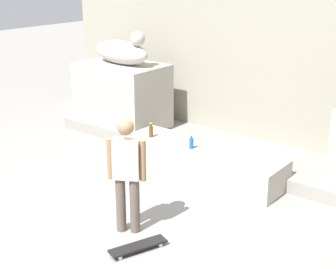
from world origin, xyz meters
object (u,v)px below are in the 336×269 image
(bottle_blue, at_px, (191,143))
(statue_reclining_left, at_px, (122,51))
(skateboard, at_px, (138,246))
(bottle_brown, at_px, (151,131))
(skater, at_px, (127,171))

(bottle_blue, bearing_deg, statue_reclining_left, 155.26)
(skateboard, xyz_separation_m, bottle_brown, (-1.82, 2.44, 0.56))
(skater, distance_m, bottle_blue, 2.18)
(bottle_blue, xyz_separation_m, bottle_brown, (-0.95, 0.02, 0.01))
(skateboard, distance_m, bottle_blue, 2.63)
(statue_reclining_left, height_order, skater, statue_reclining_left)
(skater, height_order, bottle_blue, skater)
(statue_reclining_left, relative_size, bottle_blue, 6.42)
(bottle_brown, bearing_deg, statue_reclining_left, 145.86)
(skater, distance_m, skateboard, 1.01)
(statue_reclining_left, relative_size, skater, 0.99)
(bottle_blue, bearing_deg, bottle_brown, 178.64)
(statue_reclining_left, distance_m, skater, 4.81)
(skateboard, bearing_deg, bottle_blue, 40.99)
(bottle_blue, relative_size, bottle_brown, 0.94)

